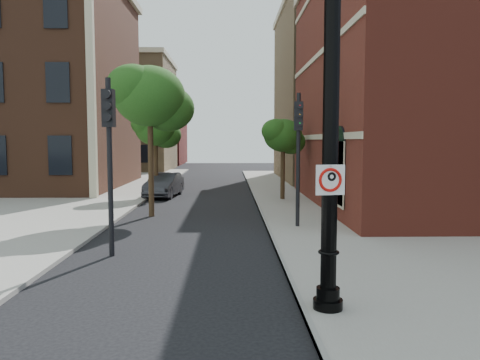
{
  "coord_description": "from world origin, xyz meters",
  "views": [
    {
      "loc": [
        0.64,
        -9.24,
        3.32
      ],
      "look_at": [
        0.88,
        2.0,
        2.37
      ],
      "focal_mm": 35.0,
      "sensor_mm": 36.0,
      "label": 1
    }
  ],
  "objects_px": {
    "no_parking_sign": "(330,180)",
    "traffic_signal_left": "(109,137)",
    "traffic_signal_right": "(298,138)",
    "parked_car": "(164,185)",
    "lamppost": "(330,153)"
  },
  "relations": [
    {
      "from": "no_parking_sign",
      "to": "traffic_signal_left",
      "type": "height_order",
      "value": "traffic_signal_left"
    },
    {
      "from": "no_parking_sign",
      "to": "traffic_signal_right",
      "type": "distance_m",
      "value": 8.86
    },
    {
      "from": "parked_car",
      "to": "traffic_signal_right",
      "type": "height_order",
      "value": "traffic_signal_right"
    },
    {
      "from": "no_parking_sign",
      "to": "traffic_signal_right",
      "type": "xyz_separation_m",
      "value": [
        0.7,
        8.8,
        0.8
      ]
    },
    {
      "from": "lamppost",
      "to": "no_parking_sign",
      "type": "xyz_separation_m",
      "value": [
        -0.03,
        -0.17,
        -0.49
      ]
    },
    {
      "from": "parked_car",
      "to": "traffic_signal_left",
      "type": "relative_size",
      "value": 0.85
    },
    {
      "from": "no_parking_sign",
      "to": "traffic_signal_right",
      "type": "height_order",
      "value": "traffic_signal_right"
    },
    {
      "from": "traffic_signal_right",
      "to": "parked_car",
      "type": "bearing_deg",
      "value": 132.63
    },
    {
      "from": "traffic_signal_left",
      "to": "lamppost",
      "type": "bearing_deg",
      "value": -36.83
    },
    {
      "from": "lamppost",
      "to": "traffic_signal_right",
      "type": "bearing_deg",
      "value": 85.55
    },
    {
      "from": "parked_car",
      "to": "traffic_signal_right",
      "type": "distance_m",
      "value": 12.44
    },
    {
      "from": "lamppost",
      "to": "traffic_signal_right",
      "type": "height_order",
      "value": "lamppost"
    },
    {
      "from": "lamppost",
      "to": "parked_car",
      "type": "distance_m",
      "value": 19.93
    },
    {
      "from": "traffic_signal_right",
      "to": "traffic_signal_left",
      "type": "bearing_deg",
      "value": -135.77
    },
    {
      "from": "lamppost",
      "to": "traffic_signal_left",
      "type": "height_order",
      "value": "lamppost"
    }
  ]
}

